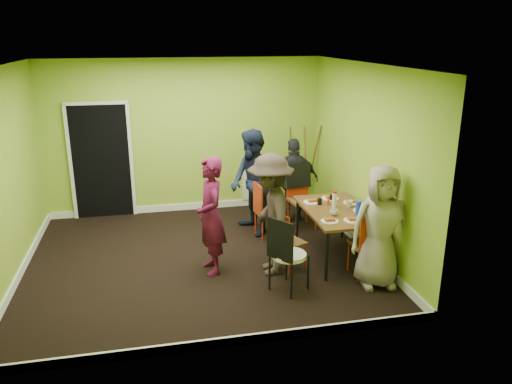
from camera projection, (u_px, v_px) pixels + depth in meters
ground at (201, 259)px, 7.40m from camera, size 5.00×5.00×0.00m
room_walls at (197, 195)px, 7.14m from camera, size 5.04×4.54×2.82m
dining_table at (337, 213)px, 7.28m from camera, size 0.90×1.50×0.75m
chair_left_far at (264, 208)px, 8.02m from camera, size 0.44×0.43×0.92m
chair_left_near at (287, 238)px, 6.93m from camera, size 0.47×0.46×0.86m
chair_back_end at (298, 182)px, 8.56m from camera, size 0.50×0.57×1.08m
chair_front_end at (369, 240)px, 6.68m from camera, size 0.41×0.41×0.99m
chair_bentwood at (286, 251)px, 6.32m from camera, size 0.56×0.55×1.02m
easel at (303, 166)px, 9.49m from camera, size 0.63×0.59×1.58m
plate_near_left at (312, 202)px, 7.57m from camera, size 0.26×0.26×0.01m
plate_near_right at (330, 221)px, 6.79m from camera, size 0.24×0.24×0.01m
plate_far_back at (330, 198)px, 7.74m from camera, size 0.27×0.27×0.01m
plate_far_front at (353, 220)px, 6.82m from camera, size 0.26×0.26×0.01m
plate_wall_back at (352, 203)px, 7.53m from camera, size 0.25×0.25×0.01m
plate_wall_front at (362, 211)px, 7.20m from camera, size 0.26×0.26×0.01m
thermos at (334, 200)px, 7.30m from camera, size 0.07×0.07×0.23m
blue_bottle at (358, 208)px, 7.03m from camera, size 0.08×0.08×0.20m
orange_bottle at (328, 202)px, 7.45m from camera, size 0.03×0.03×0.08m
glass_mid at (320, 201)px, 7.46m from camera, size 0.07×0.07×0.10m
glass_back at (331, 198)px, 7.64m from camera, size 0.06×0.06×0.09m
glass_front at (361, 215)px, 6.91m from camera, size 0.06×0.06×0.09m
cup_a at (334, 212)px, 7.02m from camera, size 0.11×0.11×0.09m
cup_b at (349, 204)px, 7.34m from camera, size 0.11×0.11×0.10m
person_standing at (211, 216)px, 6.80m from camera, size 0.46×0.64×1.64m
person_left_far at (253, 183)px, 8.13m from camera, size 0.86×0.99×1.74m
person_left_near at (271, 215)px, 6.78m from camera, size 0.72×1.15×1.69m
person_back_end at (294, 180)px, 8.72m from camera, size 0.88×0.39×1.49m
person_front_end at (381, 227)px, 6.42m from camera, size 0.85×0.60×1.64m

